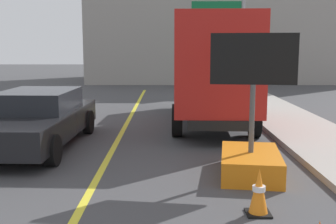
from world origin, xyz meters
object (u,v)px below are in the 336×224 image
(traffic_cone_mid_lane, at_px, (257,192))
(highway_guide_sign, at_px, (226,28))
(arrow_board_trailer, at_px, (249,151))
(box_truck, at_px, (210,68))
(pickup_car, at_px, (35,119))

(traffic_cone_mid_lane, bearing_deg, highway_guide_sign, 83.73)
(arrow_board_trailer, distance_m, traffic_cone_mid_lane, 1.95)
(box_truck, height_order, highway_guide_sign, highway_guide_sign)
(box_truck, distance_m, traffic_cone_mid_lane, 7.53)
(box_truck, bearing_deg, traffic_cone_mid_lane, -90.48)
(traffic_cone_mid_lane, bearing_deg, arrow_board_trailer, 82.39)
(pickup_car, distance_m, traffic_cone_mid_lane, 6.27)
(box_truck, height_order, traffic_cone_mid_lane, box_truck)
(arrow_board_trailer, distance_m, pickup_car, 5.37)
(arrow_board_trailer, height_order, box_truck, box_truck)
(highway_guide_sign, relative_size, traffic_cone_mid_lane, 7.19)
(box_truck, distance_m, pickup_car, 5.68)
(highway_guide_sign, distance_m, traffic_cone_mid_lane, 16.87)
(arrow_board_trailer, xyz_separation_m, highway_guide_sign, (1.55, 14.56, 2.94))
(highway_guide_sign, height_order, traffic_cone_mid_lane, highway_guide_sign)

